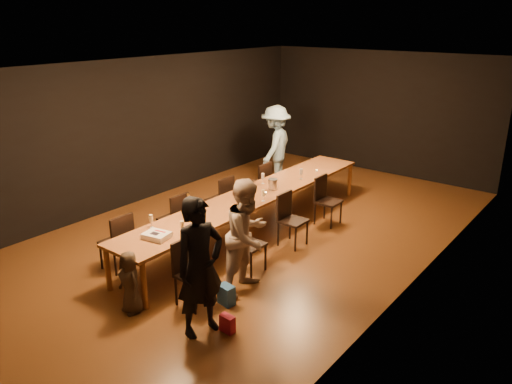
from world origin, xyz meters
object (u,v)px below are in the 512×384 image
Objects in this scene: chair_left_2 at (219,199)px; birthday_cake at (157,235)px; chair_right_1 at (249,244)px; chair_left_3 at (258,183)px; champagne_bottle at (188,204)px; table at (254,197)px; chair_right_0 at (194,274)px; child at (130,282)px; chair_left_1 at (173,218)px; ice_bucket at (273,184)px; chair_right_3 at (328,201)px; plate_stack at (193,210)px; chair_right_2 at (293,220)px; man_blue at (276,147)px; chair_left_0 at (116,241)px; woman_tan at (248,235)px; woman_birthday at (200,267)px.

chair_left_2 reaches higher than birthday_cake.
chair_right_1 is 2.94m from chair_left_3.
chair_left_3 is at bearing -144.69° from chair_right_1.
table is at bearing 79.30° from champagne_bottle.
child is at bearing -39.70° from chair_right_0.
chair_left_1 is 4.76× the size of ice_bucket.
plate_stack is (-1.08, -2.52, 0.34)m from chair_right_3.
chair_right_3 is 2.76m from plate_stack.
ice_bucket is (0.94, -0.76, 0.38)m from chair_left_3.
chair_right_0 is 1.00× the size of chair_left_2.
man_blue is (-2.13, 2.42, 0.48)m from chair_right_2.
man_blue reaches higher than birthday_cake.
ice_bucket is (-0.76, -0.76, 0.38)m from chair_right_3.
chair_right_0 is at bearing -0.00° from chair_right_2.
chair_left_2 is 1.57m from champagne_bottle.
child reaches higher than table.
chair_right_0 is 0.87m from birthday_cake.
chair_right_0 reaches higher than plate_stack.
champagne_bottle reaches higher than table.
chair_right_1 and chair_left_3 have the same top height.
table is at bearing -90.00° from chair_right_2.
chair_right_3 is 3.64m from birthday_cake.
chair_left_3 reaches higher than table.
chair_left_0 is 2.71× the size of champagne_bottle.
champagne_bottle reaches higher than chair_right_2.
chair_right_3 is 1.06× the size of child.
child is at bearing -86.49° from ice_bucket.
birthday_cake is (0.90, -3.54, 0.33)m from chair_left_3.
child is at bearing -81.30° from birthday_cake.
child reaches higher than plate_stack.
chair_left_3 is 2.71× the size of champagne_bottle.
birthday_cake is at bearing 120.78° from child.
chair_left_1 is (-1.70, 0.00, 0.00)m from chair_right_1.
chair_right_0 is 2.08m from chair_left_1.
chair_left_0 reaches higher than birthday_cake.
chair_right_3 is 0.55× the size of woman_tan.
woman_tan is 0.89× the size of man_blue.
woman_tan is (2.00, -2.81, 0.37)m from chair_left_3.
woman_birthday is at bearing -150.98° from chair_left_3.
child is at bearing -71.22° from champagne_bottle.
chair_right_3 is 1.00× the size of chair_left_0.
champagne_bottle is at bearing -0.40° from man_blue.
chair_left_0 is (-1.70, 0.00, 0.00)m from chair_right_0.
table is 6.45× the size of chair_left_2.
plate_stack is at bearing 94.58° from birthday_cake.
chair_left_3 is (0.00, 1.20, 0.00)m from chair_left_2.
chair_right_0 and chair_left_0 have the same top height.
chair_right_3 is at bearing 45.25° from ice_bucket.
chair_right_2 and chair_right_3 have the same top height.
chair_right_2 is 1.83m from champagne_bottle.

